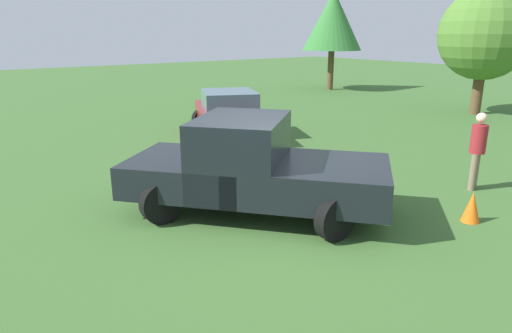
{
  "coord_description": "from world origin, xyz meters",
  "views": [
    {
      "loc": [
        -4.59,
        -6.14,
        3.26
      ],
      "look_at": [
        0.16,
        0.24,
        0.9
      ],
      "focal_mm": 31.97,
      "sensor_mm": 36.0,
      "label": 1
    }
  ],
  "objects": [
    {
      "name": "pickup_truck",
      "position": [
        0.08,
        0.34,
        0.92
      ],
      "size": [
        4.57,
        4.89,
        1.8
      ],
      "rotation": [
        0.0,
        0.0,
        5.41
      ],
      "color": "black",
      "rests_on": "ground_plane"
    },
    {
      "name": "tree_far_center",
      "position": [
        14.89,
        12.78,
        3.83
      ],
      "size": [
        3.32,
        3.32,
        5.47
      ],
      "color": "brown",
      "rests_on": "ground_plane"
    },
    {
      "name": "ground_plane",
      "position": [
        0.0,
        0.0,
        0.0
      ],
      "size": [
        80.0,
        80.0,
        0.0
      ],
      "primitive_type": "plane",
      "color": "#3D662D"
    },
    {
      "name": "person_bystander",
      "position": [
        4.71,
        -1.47,
        0.93
      ],
      "size": [
        0.4,
        0.4,
        1.66
      ],
      "rotation": [
        0.0,
        0.0,
        5.02
      ],
      "color": "#7A6B51",
      "rests_on": "ground_plane"
    },
    {
      "name": "traffic_cone",
      "position": [
        2.99,
        -2.38,
        0.28
      ],
      "size": [
        0.32,
        0.32,
        0.55
      ],
      "primitive_type": "cone",
      "color": "orange",
      "rests_on": "ground_plane"
    },
    {
      "name": "tree_back_left",
      "position": [
        13.81,
        3.43,
        3.15
      ],
      "size": [
        3.59,
        3.59,
        4.96
      ],
      "color": "brown",
      "rests_on": "ground_plane"
    },
    {
      "name": "sedan_far",
      "position": [
        3.44,
        6.13,
        0.66
      ],
      "size": [
        3.52,
        4.73,
        1.45
      ],
      "rotation": [
        0.0,
        0.0,
        1.13
      ],
      "color": "black",
      "rests_on": "ground_plane"
    }
  ]
}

